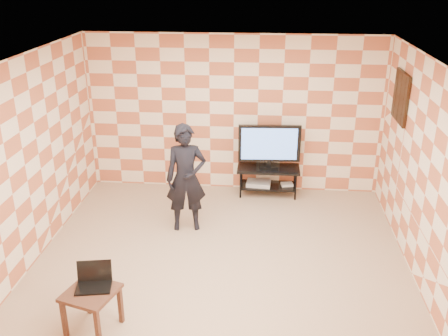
{
  "coord_description": "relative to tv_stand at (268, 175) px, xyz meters",
  "views": [
    {
      "loc": [
        0.54,
        -5.65,
        3.75
      ],
      "look_at": [
        0.0,
        0.6,
        1.15
      ],
      "focal_mm": 40.0,
      "sensor_mm": 36.0,
      "label": 1
    }
  ],
  "objects": [
    {
      "name": "floor",
      "position": [
        -0.62,
        -2.25,
        -0.37
      ],
      "size": [
        5.0,
        5.0,
        0.0
      ],
      "primitive_type": "plane",
      "color": "tan",
      "rests_on": "ground"
    },
    {
      "name": "wall_back",
      "position": [
        -0.62,
        0.25,
        0.98
      ],
      "size": [
        5.0,
        0.02,
        2.7
      ],
      "primitive_type": "cube",
      "color": "beige",
      "rests_on": "ground"
    },
    {
      "name": "wall_front",
      "position": [
        -0.62,
        -4.75,
        0.98
      ],
      "size": [
        5.0,
        0.02,
        2.7
      ],
      "primitive_type": "cube",
      "color": "beige",
      "rests_on": "ground"
    },
    {
      "name": "wall_left",
      "position": [
        -3.12,
        -2.25,
        0.98
      ],
      "size": [
        0.02,
        5.0,
        2.7
      ],
      "primitive_type": "cube",
      "color": "beige",
      "rests_on": "ground"
    },
    {
      "name": "wall_right",
      "position": [
        1.88,
        -2.25,
        0.98
      ],
      "size": [
        0.02,
        5.0,
        2.7
      ],
      "primitive_type": "cube",
      "color": "beige",
      "rests_on": "ground"
    },
    {
      "name": "ceiling",
      "position": [
        -0.62,
        -2.25,
        2.33
      ],
      "size": [
        5.0,
        5.0,
        0.02
      ],
      "primitive_type": "cube",
      "color": "white",
      "rests_on": "wall_back"
    },
    {
      "name": "wall_art",
      "position": [
        1.85,
        -0.7,
        1.58
      ],
      "size": [
        0.04,
        0.72,
        0.72
      ],
      "color": "black",
      "rests_on": "wall_right"
    },
    {
      "name": "tv_stand",
      "position": [
        0.0,
        0.0,
        0.0
      ],
      "size": [
        1.06,
        0.48,
        0.5
      ],
      "color": "black",
      "rests_on": "floor"
    },
    {
      "name": "tv",
      "position": [
        -0.0,
        -0.0,
        0.55
      ],
      "size": [
        1.04,
        0.22,
        0.76
      ],
      "color": "black",
      "rests_on": "tv_stand"
    },
    {
      "name": "dvd_player",
      "position": [
        -0.16,
        -0.02,
        -0.16
      ],
      "size": [
        0.43,
        0.32,
        0.07
      ],
      "primitive_type": "cube",
      "rotation": [
        0.0,
        0.0,
        -0.08
      ],
      "color": "#B8B8BA",
      "rests_on": "tv_stand"
    },
    {
      "name": "game_console",
      "position": [
        0.33,
        0.01,
        -0.17
      ],
      "size": [
        0.22,
        0.18,
        0.04
      ],
      "primitive_type": "cube",
      "rotation": [
        0.0,
        0.0,
        0.2
      ],
      "color": "silver",
      "rests_on": "tv_stand"
    },
    {
      "name": "side_table",
      "position": [
        -1.88,
        -3.63,
        0.04
      ],
      "size": [
        0.64,
        0.64,
        0.5
      ],
      "color": "#342014",
      "rests_on": "floor"
    },
    {
      "name": "laptop",
      "position": [
        -1.87,
        -3.52,
        0.19
      ],
      "size": [
        0.42,
        0.36,
        0.25
      ],
      "color": "black",
      "rests_on": "side_table"
    },
    {
      "name": "person",
      "position": [
        -1.21,
        -1.28,
        0.45
      ],
      "size": [
        0.66,
        0.49,
        1.63
      ],
      "primitive_type": "imported",
      "rotation": [
        0.0,
        0.0,
        0.19
      ],
      "color": "black",
      "rests_on": "floor"
    }
  ]
}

